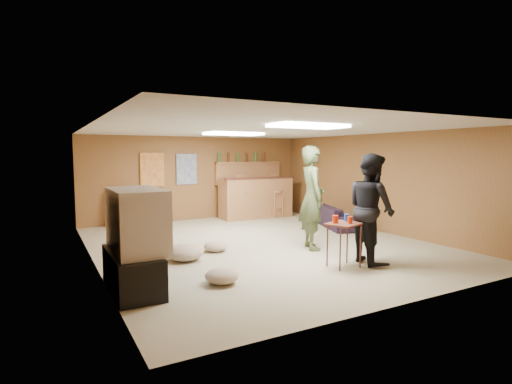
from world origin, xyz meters
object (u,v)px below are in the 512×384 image
tv_body (137,220)px  person_black (371,208)px  person_olive (312,198)px  tray_table (344,245)px  bar_counter (256,198)px  sofa (338,216)px

tv_body → person_black: bearing=-7.5°
person_olive → person_black: bearing=-149.8°
person_black → tray_table: 0.76m
person_olive → tray_table: person_olive is taller
tv_body → bar_counter: size_ratio=0.55×
tv_body → tray_table: bearing=-8.8°
bar_counter → person_olive: (-0.85, -3.70, 0.39)m
bar_counter → person_black: size_ratio=1.14×
tv_body → sofa: bearing=23.6°
bar_counter → sofa: bar_counter is taller
tv_body → sofa: (5.19, 2.26, -0.65)m
person_olive → tray_table: 1.39m
tv_body → sofa: size_ratio=0.64×
tray_table → bar_counter: bearing=76.9°
tv_body → person_olive: 3.38m
tray_table → person_olive: bearing=76.7°
person_black → tv_body: bearing=94.1°
bar_counter → person_olive: bearing=-103.0°
person_olive → bar_counter: bearing=5.3°
person_black → sofa: bearing=-19.4°
bar_counter → sofa: size_ratio=1.16×
person_olive → sofa: size_ratio=1.10×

